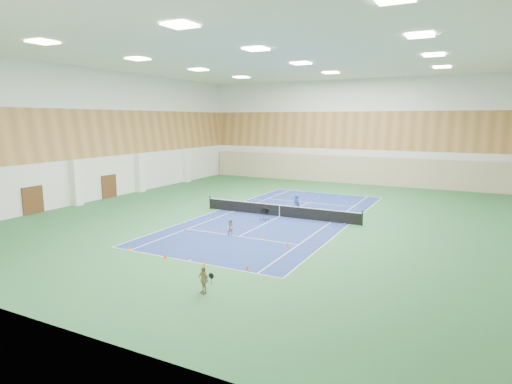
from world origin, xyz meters
TOP-DOWN VIEW (x-y plane):
  - ground at (0.00, 0.00)m, footprint 40.00×40.00m
  - room_shell at (0.00, 0.00)m, footprint 36.00×40.00m
  - wood_cladding at (0.00, 0.00)m, footprint 36.00×40.00m
  - ceiling_light_grid at (0.00, 0.00)m, footprint 21.40×25.40m
  - court_surface at (0.00, 0.00)m, footprint 10.97×23.77m
  - tennis_balls_scatter at (0.00, 0.00)m, footprint 10.57×22.77m
  - tennis_net at (0.00, 0.00)m, footprint 12.80×0.10m
  - back_curtain at (0.00, 19.75)m, footprint 35.40×0.16m
  - door_left_a at (-17.92, -8.00)m, footprint 0.08×1.80m
  - door_left_b at (-17.92, 0.00)m, footprint 0.08×1.80m
  - coach at (1.18, 0.60)m, footprint 0.74×0.63m
  - child_court at (-0.60, -6.42)m, footprint 0.57×0.47m
  - child_apron at (3.09, -14.99)m, footprint 0.77×0.54m
  - ball_cart at (-0.51, -1.59)m, footprint 0.49×0.49m
  - cone_svc_a at (-4.01, -6.73)m, footprint 0.17×0.17m
  - cone_svc_b at (-1.17, -5.82)m, footprint 0.22×0.22m
  - cone_svc_c at (1.59, -6.19)m, footprint 0.18×0.18m
  - cone_svc_d at (3.64, -6.96)m, footprint 0.21×0.21m
  - cone_base_a at (-4.26, -11.78)m, footprint 0.19×0.19m
  - cone_base_b at (-1.48, -11.98)m, footprint 0.22×0.22m
  - cone_base_c at (1.19, -12.14)m, footprint 0.19×0.19m
  - cone_base_d at (3.41, -11.56)m, footprint 0.20×0.20m

SIDE VIEW (x-z plane):
  - ground at x=0.00m, z-range 0.00..0.00m
  - court_surface at x=0.00m, z-range 0.00..0.01m
  - tennis_balls_scatter at x=0.00m, z-range 0.01..0.08m
  - cone_svc_a at x=-4.01m, z-range 0.00..0.19m
  - cone_svc_c at x=1.59m, z-range 0.00..0.20m
  - cone_base_c at x=1.19m, z-range 0.00..0.21m
  - cone_base_a at x=-4.26m, z-range 0.00..0.21m
  - cone_base_d at x=3.41m, z-range 0.00..0.22m
  - cone_svc_d at x=3.64m, z-range 0.00..0.24m
  - cone_svc_b at x=-1.17m, z-range 0.00..0.24m
  - cone_base_b at x=-1.48m, z-range 0.00..0.24m
  - ball_cart at x=-0.51m, z-range 0.00..0.85m
  - child_court at x=-0.60m, z-range 0.00..1.07m
  - tennis_net at x=0.00m, z-range 0.00..1.10m
  - child_apron at x=3.09m, z-range 0.00..1.21m
  - coach at x=1.18m, z-range 0.00..1.73m
  - door_left_a at x=-17.92m, z-range 0.00..2.20m
  - door_left_b at x=-17.92m, z-range 0.00..2.20m
  - back_curtain at x=0.00m, z-range 0.00..3.20m
  - room_shell at x=0.00m, z-range 0.00..12.00m
  - wood_cladding at x=0.00m, z-range 4.00..12.00m
  - ceiling_light_grid at x=0.00m, z-range 11.89..11.95m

